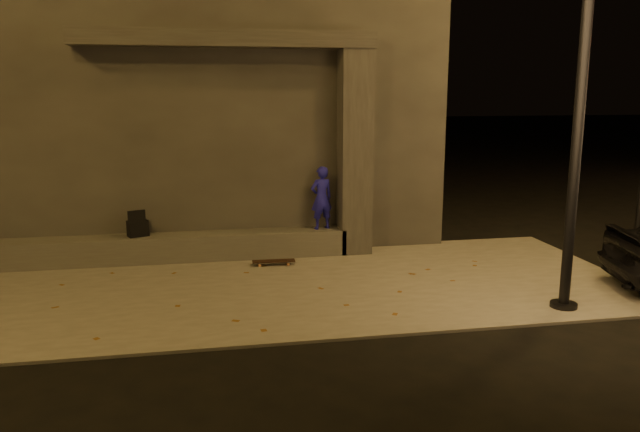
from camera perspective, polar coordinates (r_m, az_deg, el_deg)
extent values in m
plane|color=black|center=(7.68, -2.71, -11.12)|extent=(120.00, 120.00, 0.00)
cube|color=#6A665D|center=(9.54, -4.40, -6.45)|extent=(11.00, 4.40, 0.04)
cube|color=#393634|center=(13.53, -11.01, 9.79)|extent=(9.00, 5.00, 5.20)
cube|color=#54524C|center=(11.12, -13.15, -2.81)|extent=(6.00, 0.55, 0.45)
cube|color=#393634|center=(11.16, 3.19, 5.75)|extent=(0.55, 0.55, 3.60)
cube|color=#393634|center=(10.87, -8.54, 15.73)|extent=(5.00, 0.70, 0.28)
imported|color=#1D1BB1|center=(11.14, 0.13, 1.68)|extent=(0.47, 0.36, 1.13)
cube|color=black|center=(11.08, -16.31, -1.10)|extent=(0.39, 0.32, 0.27)
cube|color=black|center=(11.04, -16.38, 0.08)|extent=(0.28, 0.15, 0.19)
cube|color=black|center=(10.58, -4.26, -4.13)|extent=(0.72, 0.21, 0.01)
cylinder|color=#BD7B4B|center=(10.67, -3.00, -4.22)|extent=(0.05, 0.03, 0.05)
cylinder|color=#BD7B4B|center=(10.54, -2.93, -4.43)|extent=(0.05, 0.03, 0.05)
cylinder|color=#BD7B4B|center=(10.64, -5.57, -4.31)|extent=(0.05, 0.03, 0.05)
cylinder|color=#BD7B4B|center=(10.51, -5.53, -4.52)|extent=(0.05, 0.03, 0.05)
cube|color=#99999E|center=(10.60, -2.96, -4.17)|extent=(0.05, 0.15, 0.01)
cube|color=#99999E|center=(10.57, -5.55, -4.25)|extent=(0.05, 0.15, 0.01)
cylinder|color=black|center=(8.79, 23.23, 16.35)|extent=(0.14, 0.14, 7.67)
cylinder|color=black|center=(9.22, 21.37, -7.69)|extent=(0.36, 0.36, 0.10)
cylinder|color=black|center=(12.78, 26.93, -2.91)|extent=(0.36, 0.36, 0.10)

